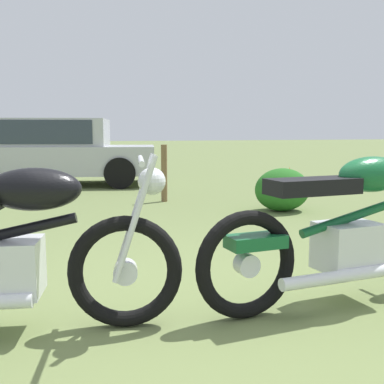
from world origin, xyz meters
name	(u,v)px	position (x,y,z in m)	size (l,w,h in m)	color
ground_plane	(198,315)	(0.00, 0.00, 0.00)	(120.00, 120.00, 0.00)	olive
motorcycle_black	(4,250)	(-1.11, 0.15, 0.48)	(2.02, 0.78, 1.02)	black
motorcycle_green	(349,230)	(1.04, -0.12, 0.49)	(2.17, 0.64, 1.02)	black
car_silver	(49,147)	(-0.41, 7.85, 0.83)	(4.44, 2.78, 1.43)	#B2B5BA
traffic_cone	(289,182)	(3.61, 4.64, 0.24)	(0.25, 0.25, 0.52)	#EA590F
shrub_low	(282,190)	(2.55, 3.16, 0.31)	(0.83, 0.67, 0.63)	#23651E
fence_post_wooden	(164,173)	(1.21, 4.64, 0.47)	(0.10, 0.10, 0.94)	brown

